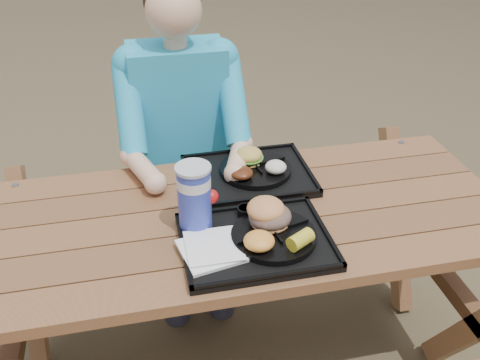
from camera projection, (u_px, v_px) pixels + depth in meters
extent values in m
cube|color=black|center=(256.00, 242.00, 1.63)|extent=(0.45, 0.35, 0.02)
cube|color=black|center=(248.00, 176.00, 1.95)|extent=(0.45, 0.35, 0.02)
cylinder|color=black|center=(274.00, 236.00, 1.62)|extent=(0.26, 0.26, 0.02)
cylinder|color=black|center=(255.00, 169.00, 1.95)|extent=(0.26, 0.26, 0.02)
cube|color=white|center=(211.00, 250.00, 1.57)|extent=(0.20, 0.20, 0.02)
cylinder|color=#1527A2|center=(195.00, 199.00, 1.62)|extent=(0.10, 0.10, 0.21)
cylinder|color=black|center=(245.00, 211.00, 1.72)|extent=(0.05, 0.05, 0.03)
cylinder|color=yellow|center=(265.00, 211.00, 1.72)|extent=(0.05, 0.05, 0.03)
ellipsoid|color=#F9A941|center=(259.00, 241.00, 1.55)|extent=(0.09, 0.09, 0.05)
cube|color=black|center=(200.00, 179.00, 1.91)|extent=(0.09, 0.18, 0.01)
ellipsoid|color=#562511|center=(242.00, 173.00, 1.87)|extent=(0.08, 0.08, 0.04)
ellipsoid|color=#F1E9CC|center=(276.00, 167.00, 1.90)|extent=(0.08, 0.08, 0.04)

